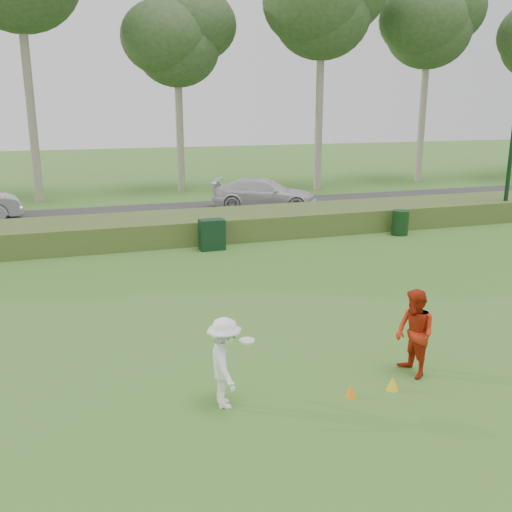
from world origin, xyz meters
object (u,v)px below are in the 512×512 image
object	(u,v)px
player_white	(225,363)
cone_yellow	(393,383)
player_red	(415,334)
utility_cabinet	(212,235)
cone_orange	(351,391)
trash_bin	(400,223)
car_right	(264,194)

from	to	relation	value
player_white	cone_yellow	distance (m)	3.17
player_white	player_red	bearing A→B (deg)	-85.93
player_white	utility_cabinet	bearing A→B (deg)	-8.58
cone_orange	player_white	bearing A→B (deg)	169.66
cone_orange	trash_bin	xyz separation A→B (m)	(7.91, 11.15, 0.38)
utility_cabinet	cone_orange	bearing A→B (deg)	-92.51
player_red	car_right	xyz separation A→B (m)	(3.02, 17.60, -0.05)
player_white	player_red	size ratio (longest dim) A/B	0.94
player_red	player_white	bearing A→B (deg)	-91.62
car_right	player_red	bearing A→B (deg)	-165.77
player_white	trash_bin	world-z (taller)	player_white
cone_orange	utility_cabinet	bearing A→B (deg)	88.98
cone_orange	cone_yellow	bearing A→B (deg)	-0.77
cone_yellow	car_right	bearing A→B (deg)	78.42
utility_cabinet	trash_bin	world-z (taller)	utility_cabinet
trash_bin	player_white	bearing A→B (deg)	-133.32
cone_orange	utility_cabinet	distance (m)	11.17
player_red	utility_cabinet	size ratio (longest dim) A/B	1.55
utility_cabinet	trash_bin	size ratio (longest dim) A/B	1.12
cone_orange	cone_yellow	world-z (taller)	cone_yellow
player_white	car_right	xyz separation A→B (m)	(6.76, 17.60, 0.00)
utility_cabinet	trash_bin	xyz separation A→B (m)	(7.71, -0.00, -0.06)
player_white	cone_orange	bearing A→B (deg)	-96.23
utility_cabinet	car_right	size ratio (longest dim) A/B	0.21
player_red	trash_bin	size ratio (longest dim) A/B	1.73
player_white	utility_cabinet	xyz separation A→B (m)	(2.42, 10.75, -0.25)
cone_yellow	trash_bin	bearing A→B (deg)	57.66
player_red	trash_bin	xyz separation A→B (m)	(6.40, 10.75, -0.36)
cone_yellow	trash_bin	xyz separation A→B (m)	(7.07, 11.17, 0.37)
trash_bin	car_right	bearing A→B (deg)	116.23
player_white	cone_orange	size ratio (longest dim) A/B	7.01
utility_cabinet	car_right	bearing A→B (deg)	56.17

